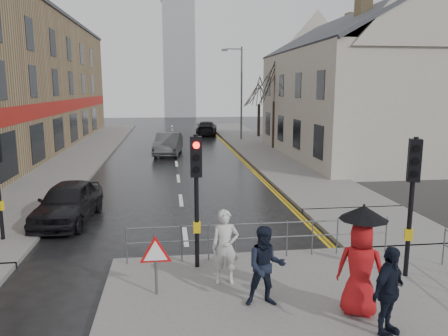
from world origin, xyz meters
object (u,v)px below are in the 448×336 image
object	(u,v)px
pedestrian_a	(225,247)
car_parked	(68,202)
pedestrian_d	(389,291)
car_mid	(168,144)
pedestrian_b	(266,266)
pedestrian_with_umbrella	(361,258)

from	to	relation	value
pedestrian_a	car_parked	distance (m)	7.54
pedestrian_d	car_mid	size ratio (longest dim) A/B	0.37
pedestrian_d	car_parked	world-z (taller)	pedestrian_d
pedestrian_b	car_parked	distance (m)	8.90
car_mid	pedestrian_with_umbrella	bearing A→B (deg)	-73.21
pedestrian_b	pedestrian_d	xyz separation A→B (m)	(1.98, -1.38, -0.01)
pedestrian_with_umbrella	car_mid	xyz separation A→B (m)	(-3.76, 22.94, -0.56)
pedestrian_d	pedestrian_b	bearing A→B (deg)	110.59
pedestrian_b	pedestrian_with_umbrella	bearing A→B (deg)	-14.30
pedestrian_d	car_mid	bearing A→B (deg)	64.87
pedestrian_b	car_parked	xyz separation A→B (m)	(-5.49, 7.00, -0.29)
pedestrian_d	pedestrian_a	bearing A→B (deg)	101.80
pedestrian_a	pedestrian_with_umbrella	bearing A→B (deg)	-32.28
pedestrian_with_umbrella	pedestrian_d	xyz separation A→B (m)	(0.19, -0.78, -0.33)
pedestrian_with_umbrella	car_parked	distance (m)	10.54
pedestrian_b	pedestrian_with_umbrella	world-z (taller)	pedestrian_with_umbrella
car_parked	car_mid	world-z (taller)	car_mid
car_parked	pedestrian_a	bearing A→B (deg)	-44.67
pedestrian_a	car_parked	world-z (taller)	pedestrian_a
pedestrian_b	pedestrian_d	world-z (taller)	pedestrian_b
pedestrian_b	car_mid	size ratio (longest dim) A/B	0.37
pedestrian_a	car_mid	bearing A→B (deg)	96.62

